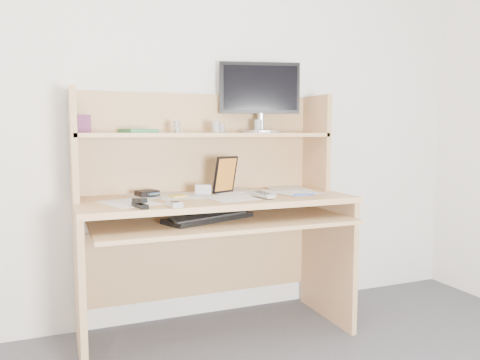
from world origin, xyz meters
name	(u,v)px	position (x,y,z in m)	size (l,w,h in m)	color
back_wall	(197,103)	(0.00, 1.80, 1.25)	(3.60, 0.04, 2.50)	silver
desk	(211,205)	(0.00, 1.56, 0.69)	(1.40, 0.70, 1.30)	tan
paper_clutter	(216,196)	(0.00, 1.48, 0.75)	(1.32, 0.54, 0.01)	silver
keyboard	(209,217)	(-0.07, 1.37, 0.67)	(0.49, 0.33, 0.03)	black
tv_remote	(262,195)	(0.21, 1.35, 0.76)	(0.05, 0.18, 0.02)	#9A9A95
flip_phone	(174,203)	(-0.28, 1.22, 0.77)	(0.05, 0.09, 0.02)	silver
stapler	(140,202)	(-0.43, 1.26, 0.78)	(0.03, 0.12, 0.04)	black
wallet	(147,193)	(-0.33, 1.62, 0.77)	(0.10, 0.08, 0.03)	black
sticky_note_pad	(178,196)	(-0.19, 1.54, 0.75)	(0.08, 0.08, 0.01)	#EBF13F
digital_camera	(203,189)	(-0.04, 1.55, 0.78)	(0.09, 0.03, 0.05)	#BDBDC0
game_case	(225,175)	(0.08, 1.56, 0.86)	(0.14, 0.02, 0.20)	black
blue_pen	(304,194)	(0.44, 1.32, 0.76)	(0.01, 0.01, 0.12)	blue
card_box	(84,124)	(-0.63, 1.68, 1.13)	(0.07, 0.02, 0.09)	maroon
shelf_book	(138,131)	(-0.37, 1.64, 1.09)	(0.15, 0.20, 0.02)	#368756
chip_stack_a	(216,127)	(0.04, 1.59, 1.11)	(0.05, 0.05, 0.06)	black
chip_stack_b	(177,127)	(-0.17, 1.58, 1.11)	(0.04, 0.04, 0.06)	white
chip_stack_c	(221,128)	(0.09, 1.63, 1.11)	(0.04, 0.04, 0.05)	black
chip_stack_d	(258,126)	(0.31, 1.63, 1.12)	(0.04, 0.04, 0.08)	white
monitor	(260,95)	(0.33, 1.66, 1.29)	(0.46, 0.23, 0.40)	#9FA0A4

